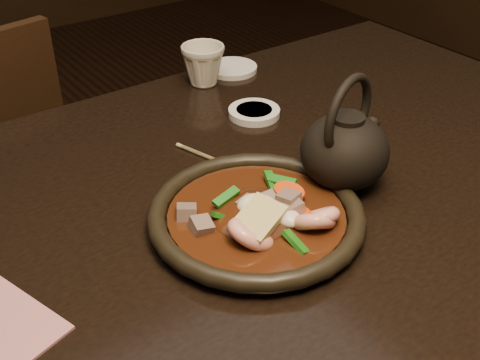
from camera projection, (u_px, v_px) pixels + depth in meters
table at (210, 250)px, 0.92m from camera, size 1.60×0.90×0.75m
plate at (256, 216)px, 0.84m from camera, size 0.31×0.31×0.03m
stirfry at (264, 216)px, 0.83m from camera, size 0.19×0.18×0.06m
soy_dish at (254, 112)px, 1.13m from camera, size 0.10×0.10×0.01m
saucer_right at (232, 68)px, 1.30m from camera, size 0.11×0.11×0.01m
tea_cup at (203, 64)px, 1.22m from camera, size 0.10×0.10×0.09m
chopsticks at (233, 167)px, 0.97m from camera, size 0.08×0.23×0.01m
teapot at (345, 148)px, 0.90m from camera, size 0.16×0.13×0.18m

